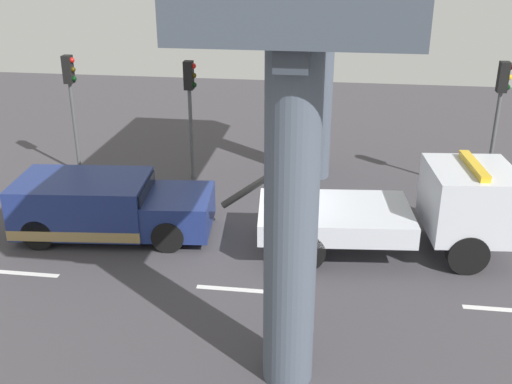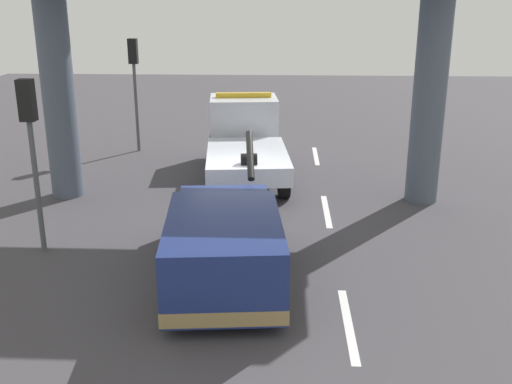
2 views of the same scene
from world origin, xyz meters
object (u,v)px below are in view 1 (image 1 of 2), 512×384
object	(u,v)px
tow_truck_white	(412,209)
traffic_light_mid	(500,100)
traffic_light_far	(190,94)
towed_van_green	(105,207)
traffic_light_near	(71,89)

from	to	relation	value
tow_truck_white	traffic_light_mid	xyz separation A→B (m)	(2.81, 4.26, 1.85)
traffic_light_far	traffic_light_mid	distance (m)	9.50
traffic_light_mid	traffic_light_far	bearing A→B (deg)	180.00
traffic_light_far	tow_truck_white	bearing A→B (deg)	-32.46
tow_truck_white	towed_van_green	distance (m)	8.09
traffic_light_near	traffic_light_far	distance (m)	4.00
tow_truck_white	traffic_light_near	distance (m)	11.64
traffic_light_far	traffic_light_mid	bearing A→B (deg)	-0.00
traffic_light_far	traffic_light_mid	size ratio (longest dim) A/B	0.95
tow_truck_white	traffic_light_far	size ratio (longest dim) A/B	1.86
traffic_light_mid	towed_van_green	bearing A→B (deg)	-158.26
tow_truck_white	towed_van_green	world-z (taller)	tow_truck_white
traffic_light_mid	tow_truck_white	bearing A→B (deg)	-123.38
traffic_light_far	towed_van_green	bearing A→B (deg)	-107.68
tow_truck_white	towed_van_green	size ratio (longest dim) A/B	1.36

